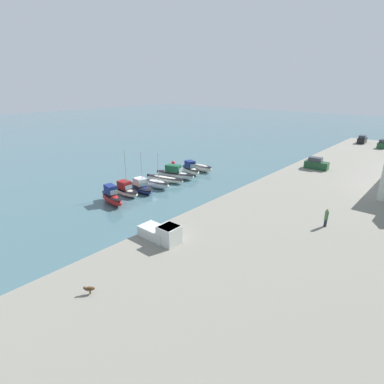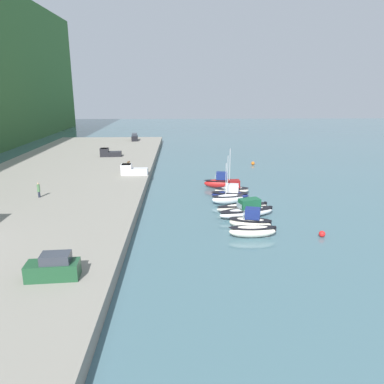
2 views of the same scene
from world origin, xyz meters
TOP-DOWN VIEW (x-y plane):
  - ground_plane at (0.00, 0.00)m, footprint 320.00×320.00m
  - quay_promenade at (0.00, 30.50)m, footprint 133.88×31.49m
  - moored_boat_0 at (-13.41, 0.90)m, footprint 1.79×5.54m
  - moored_boat_1 at (-10.65, 0.64)m, footprint 3.21×5.50m
  - moored_boat_2 at (-6.56, 0.35)m, footprint 4.30×8.09m
  - moored_boat_3 at (-3.80, 0.50)m, footprint 3.50×7.82m
  - moored_boat_4 at (-0.47, 2.13)m, footprint 2.58×5.12m
  - moored_boat_5 at (2.34, 1.39)m, footprint 3.00×6.04m
  - moored_boat_6 at (5.00, 0.75)m, footprint 1.99×5.59m
  - moored_boat_7 at (8.53, 2.22)m, footprint 2.57×5.86m
  - parked_car_0 at (-56.00, 24.92)m, footprint 4.31×2.08m
  - parked_car_1 at (-59.57, 19.31)m, footprint 4.29×2.03m
  - parked_car_2 at (-25.13, 19.49)m, footprint 2.11×4.32m
  - pickup_truck_0 at (13.02, 17.76)m, footprint 2.05×4.75m
  - person_on_quay at (-1.26, 29.20)m, footprint 0.40×0.40m
  - dog_on_quay at (22.46, 19.64)m, footprint 0.80×0.76m
  - mooring_buoy_1 at (-13.65, -7.08)m, footprint 0.74×0.74m

SIDE VIEW (x-z plane):
  - ground_plane at x=0.00m, z-range 0.00..0.00m
  - mooring_buoy_1 at x=-13.65m, z-range 0.00..0.74m
  - moored_boat_3 at x=-3.80m, z-range 0.04..1.04m
  - quay_promenade at x=0.00m, z-range 0.00..1.46m
  - moored_boat_0 at x=-13.41m, z-range 0.04..1.44m
  - moored_boat_4 at x=-0.47m, z-range -2.28..3.83m
  - moored_boat_5 at x=2.34m, z-range -2.53..4.14m
  - moored_boat_6 at x=5.00m, z-range -2.85..4.48m
  - moored_boat_2 at x=-6.56m, z-range -0.34..2.15m
  - moored_boat_1 at x=-10.65m, z-range -0.35..2.22m
  - moored_boat_7 at x=8.53m, z-range -0.36..2.43m
  - dog_on_quay at x=22.46m, z-range 1.58..2.26m
  - pickup_truck_0 at x=13.02m, z-range 1.33..3.23m
  - parked_car_0 at x=-56.00m, z-range 1.30..3.46m
  - parked_car_1 at x=-59.57m, z-range 1.30..3.46m
  - parked_car_2 at x=-25.13m, z-range 1.30..3.46m
  - person_on_quay at x=-1.26m, z-range 1.49..3.63m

